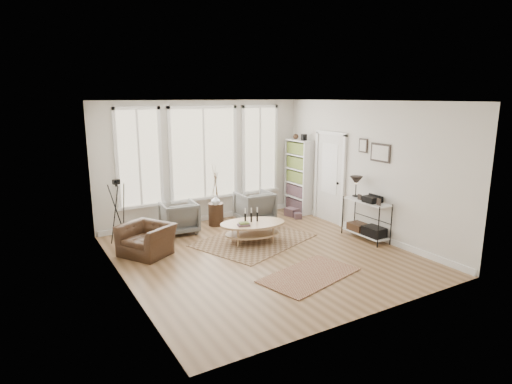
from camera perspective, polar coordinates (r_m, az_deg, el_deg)
room at (r=7.96m, az=0.97°, el=1.36°), size 5.50×5.54×2.90m
bay_window at (r=10.29m, az=-6.95°, el=4.87°), size 4.14×0.12×2.24m
door at (r=10.39m, az=9.80°, el=2.14°), size 0.09×1.06×2.22m
bookcase at (r=11.17m, az=5.70°, el=2.12°), size 0.31×0.85×2.06m
low_shelf at (r=9.36m, az=14.45°, el=-3.08°), size 0.38×1.08×1.30m
wall_art at (r=9.26m, az=15.68°, el=5.31°), size 0.04×0.88×0.44m
rug_main at (r=9.11m, az=-0.26°, el=-6.43°), size 2.76×2.43×0.01m
rug_runner at (r=7.46m, az=7.12°, el=-10.92°), size 1.89×1.35×0.01m
coffee_table at (r=8.89m, az=-0.49°, el=-4.69°), size 1.52×1.14×0.62m
armchair_left at (r=9.67m, az=-10.21°, el=-3.35°), size 0.81×0.83×0.70m
armchair_right at (r=10.36m, az=-0.18°, el=-1.95°), size 0.82×0.84×0.75m
side_table at (r=10.02m, az=-5.42°, el=-0.49°), size 0.35×0.35×1.49m
vase at (r=9.90m, az=-5.40°, el=-1.10°), size 0.21×0.21×0.22m
accent_chair at (r=8.51m, az=-14.38°, el=-6.16°), size 1.20×1.16×0.60m
tripod_camera at (r=9.19m, az=-17.85°, el=-2.87°), size 0.48×0.48×1.35m
book_stack_near at (r=10.93m, az=4.76°, el=-2.69°), size 0.30×0.35×0.20m
book_stack_far at (r=10.74m, az=5.54°, el=-3.14°), size 0.24×0.27×0.14m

